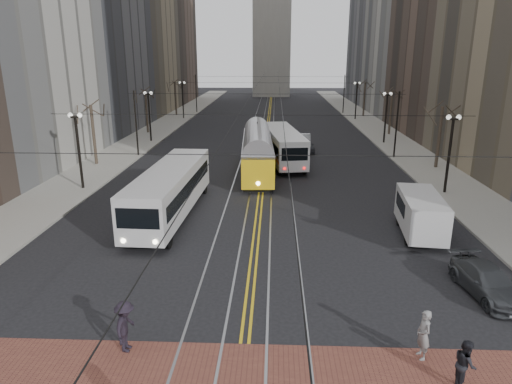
# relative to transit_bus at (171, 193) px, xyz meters

# --- Properties ---
(ground) EXTENTS (260.00, 260.00, 0.00)m
(ground) POSITION_rel_transit_bus_xyz_m (5.58, -12.39, -1.56)
(ground) COLOR black
(ground) RESTS_ON ground
(sidewalk_left) EXTENTS (5.00, 140.00, 0.15)m
(sidewalk_left) POSITION_rel_transit_bus_xyz_m (-9.42, 32.61, -1.49)
(sidewalk_left) COLOR gray
(sidewalk_left) RESTS_ON ground
(sidewalk_right) EXTENTS (5.00, 140.00, 0.15)m
(sidewalk_right) POSITION_rel_transit_bus_xyz_m (20.58, 32.61, -1.49)
(sidewalk_right) COLOR gray
(sidewalk_right) RESTS_ON ground
(streetcar_rails) EXTENTS (4.80, 130.00, 0.02)m
(streetcar_rails) POSITION_rel_transit_bus_xyz_m (5.58, 32.61, -1.56)
(streetcar_rails) COLOR gray
(streetcar_rails) RESTS_ON ground
(centre_lines) EXTENTS (0.42, 130.00, 0.01)m
(centre_lines) POSITION_rel_transit_bus_xyz_m (5.58, 32.61, -1.56)
(centre_lines) COLOR gold
(centre_lines) RESTS_ON ground
(building_left_far) EXTENTS (16.00, 20.00, 40.00)m
(building_left_far) POSITION_rel_transit_bus_xyz_m (-19.92, 73.61, 18.44)
(building_left_far) COLOR brown
(building_left_far) RESTS_ON ground
(building_right_far) EXTENTS (16.00, 20.00, 40.00)m
(building_right_far) POSITION_rel_transit_bus_xyz_m (31.08, 73.61, 18.44)
(building_right_far) COLOR slate
(building_right_far) RESTS_ON ground
(lamp_posts) EXTENTS (27.60, 57.20, 5.60)m
(lamp_posts) POSITION_rel_transit_bus_xyz_m (5.58, 16.36, 1.24)
(lamp_posts) COLOR black
(lamp_posts) RESTS_ON ground
(street_trees) EXTENTS (31.68, 53.28, 5.60)m
(street_trees) POSITION_rel_transit_bus_xyz_m (5.58, 22.86, 1.24)
(street_trees) COLOR #382D23
(street_trees) RESTS_ON ground
(trolley_wires) EXTENTS (25.96, 120.00, 6.60)m
(trolley_wires) POSITION_rel_transit_bus_xyz_m (5.58, 22.45, 2.21)
(trolley_wires) COLOR black
(trolley_wires) RESTS_ON ground
(transit_bus) EXTENTS (3.13, 12.62, 3.13)m
(transit_bus) POSITION_rel_transit_bus_xyz_m (0.00, 0.00, 0.00)
(transit_bus) COLOR silver
(transit_bus) RESTS_ON ground
(streetcar) EXTENTS (3.09, 13.41, 3.14)m
(streetcar) POSITION_rel_transit_bus_xyz_m (5.08, 11.39, 0.00)
(streetcar) COLOR gold
(streetcar) RESTS_ON ground
(rear_bus) EXTENTS (4.28, 12.10, 3.09)m
(rear_bus) POSITION_rel_transit_bus_xyz_m (7.38, 15.46, -0.02)
(rear_bus) COLOR white
(rear_bus) RESTS_ON ground
(cargo_van) EXTENTS (2.62, 5.56, 2.38)m
(cargo_van) POSITION_rel_transit_bus_xyz_m (14.91, -2.69, -0.38)
(cargo_van) COLOR silver
(cargo_van) RESTS_ON ground
(sedan_grey) EXTENTS (1.82, 4.03, 1.34)m
(sedan_grey) POSITION_rel_transit_bus_xyz_m (9.87, 20.66, -0.89)
(sedan_grey) COLOR #42444A
(sedan_grey) RESTS_ON ground
(sedan_silver) EXTENTS (1.93, 5.08, 1.65)m
(sedan_silver) POSITION_rel_transit_bus_xyz_m (9.58, 21.77, -0.74)
(sedan_silver) COLOR #9CA0A4
(sedan_silver) RESTS_ON ground
(sedan_parked) EXTENTS (2.31, 4.53, 1.26)m
(sedan_parked) POSITION_rel_transit_bus_xyz_m (15.79, -9.42, -0.94)
(sedan_parked) COLOR #3B3E42
(sedan_parked) RESTS_ON ground
(pedestrian_b) EXTENTS (0.51, 0.70, 1.79)m
(pedestrian_b) POSITION_rel_transit_bus_xyz_m (11.69, -13.89, -0.66)
(pedestrian_b) COLOR gray
(pedestrian_b) RESTS_ON crosswalk_band
(pedestrian_c) EXTENTS (0.68, 0.84, 1.64)m
(pedestrian_c) POSITION_rel_transit_bus_xyz_m (12.54, -15.27, -0.73)
(pedestrian_c) COLOR black
(pedestrian_c) RESTS_ON crosswalk_band
(pedestrian_d) EXTENTS (0.77, 1.26, 1.88)m
(pedestrian_d) POSITION_rel_transit_bus_xyz_m (1.48, -13.89, -0.61)
(pedestrian_d) COLOR black
(pedestrian_d) RESTS_ON crosswalk_band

